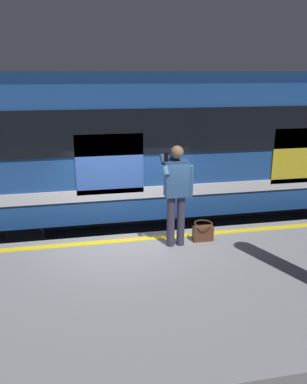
{
  "coord_description": "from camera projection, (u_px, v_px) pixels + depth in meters",
  "views": [
    {
      "loc": [
        0.98,
        6.75,
        3.93
      ],
      "look_at": [
        -0.32,
        0.3,
        1.89
      ],
      "focal_mm": 35.92,
      "sensor_mm": 36.0,
      "label": 1
    }
  ],
  "objects": [
    {
      "name": "ground_plane",
      "position": [
        135.0,
        279.0,
        7.66
      ],
      "size": [
        24.72,
        24.72,
        0.0
      ],
      "primitive_type": "plane",
      "color": "#4C4742"
    },
    {
      "name": "platform",
      "position": [
        154.0,
        315.0,
        5.69
      ],
      "size": [
        16.48,
        3.91,
        0.99
      ],
      "primitive_type": "cube",
      "color": "gray",
      "rests_on": "ground"
    },
    {
      "name": "safety_line",
      "position": [
        136.0,
        239.0,
        7.09
      ],
      "size": [
        16.15,
        0.16,
        0.01
      ],
      "primitive_type": "cube",
      "color": "yellow",
      "rests_on": "platform"
    },
    {
      "name": "track_rail_near",
      "position": [
        125.0,
        244.0,
        9.02
      ],
      "size": [
        21.42,
        0.08,
        0.16
      ],
      "primitive_type": "cube",
      "color": "slate",
      "rests_on": "ground"
    },
    {
      "name": "track_rail_far",
      "position": [
        118.0,
        222.0,
        10.37
      ],
      "size": [
        21.42,
        0.08,
        0.16
      ],
      "primitive_type": "cube",
      "color": "slate",
      "rests_on": "ground"
    },
    {
      "name": "train_carriage",
      "position": [
        190.0,
        137.0,
        9.32
      ],
      "size": [
        11.95,
        3.0,
        3.81
      ],
      "color": "#1E478C",
      "rests_on": "ground"
    },
    {
      "name": "passenger",
      "position": [
        176.0,
        188.0,
        6.56
      ],
      "size": [
        0.57,
        0.55,
        1.8
      ],
      "color": "#383347",
      "rests_on": "platform"
    },
    {
      "name": "handbag",
      "position": [
        203.0,
        232.0,
        7.0
      ],
      "size": [
        0.37,
        0.33,
        0.35
      ],
      "color": "#59331E",
      "rests_on": "platform"
    }
  ]
}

